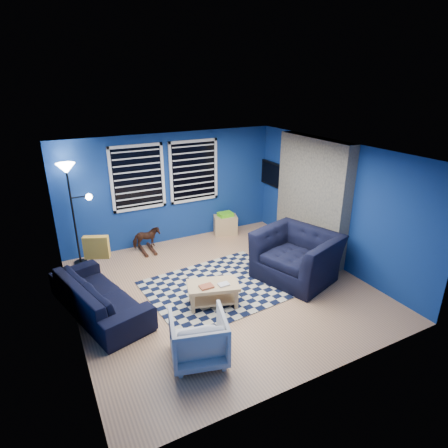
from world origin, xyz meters
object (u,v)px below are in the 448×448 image
armchair_big (297,256)px  floor_lamp (70,183)px  sofa (99,295)px  cabinet (225,224)px  rocking_horse (146,238)px  tv (274,175)px  armchair_bent (198,337)px  coffee_table (213,290)px

armchair_big → floor_lamp: (-3.57, 2.53, 1.26)m
sofa → armchair_big: bearing=-114.4°
cabinet → armchair_big: bearing=-67.4°
cabinet → floor_lamp: (-3.38, -0.00, 1.48)m
rocking_horse → cabinet: (2.01, 0.09, -0.07)m
cabinet → tv: bearing=6.5°
armchair_bent → floor_lamp: size_ratio=0.36×
sofa → floor_lamp: size_ratio=1.02×
armchair_big → rocking_horse: size_ratio=2.44×
tv → cabinet: size_ratio=1.58×
floor_lamp → sofa: bearing=-89.2°
sofa → armchair_big: armchair_big is taller
armchair_bent → rocking_horse: size_ratio=1.32×
sofa → cabinet: (3.35, 1.97, -0.07)m
armchair_bent → floor_lamp: bearing=-59.4°
floor_lamp → cabinet: bearing=0.1°
armchair_big → cabinet: armchair_big is taller
armchair_big → coffee_table: bearing=-105.0°
tv → sofa: (-4.55, -1.72, -1.09)m
armchair_big → tv: bearing=137.7°
tv → armchair_big: bearing=-113.6°
armchair_big → cabinet: 2.55m
tv → armchair_big: (-1.00, -2.29, -0.94)m
armchair_bent → coffee_table: size_ratio=0.79×
tv → cabinet: bearing=168.2°
armchair_bent → coffee_table: bearing=-109.3°
armchair_big → armchair_bent: armchair_big is taller
rocking_horse → armchair_bent: bearing=176.9°
rocking_horse → cabinet: 2.01m
armchair_bent → coffee_table: (0.74, 1.07, -0.05)m
sofa → cabinet: 3.89m
sofa → cabinet: size_ratio=3.39×
sofa → armchair_big: 3.59m
rocking_horse → coffee_table: bearing=-169.0°
armchair_big → floor_lamp: 4.56m
coffee_table → floor_lamp: floor_lamp is taller
coffee_table → sofa: bearing=158.4°
tv → armchair_bent: size_ratio=1.31×
armchair_big → cabinet: (-0.19, 2.54, -0.22)m
tv → floor_lamp: bearing=176.9°
armchair_big → coffee_table: size_ratio=1.47×
tv → armchair_big: 2.67m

